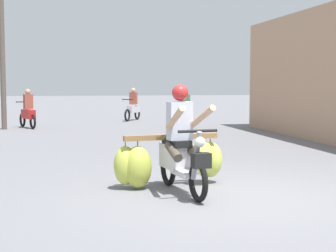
{
  "coord_description": "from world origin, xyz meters",
  "views": [
    {
      "loc": [
        -2.25,
        -6.66,
        1.6
      ],
      "look_at": [
        -0.56,
        1.48,
        0.9
      ],
      "focal_mm": 54.65,
      "sensor_mm": 36.0,
      "label": 1
    }
  ],
  "objects_px": {
    "motorbike_main_loaded": "(173,156)",
    "motorbike_distant_far_ahead": "(133,107)",
    "motorbike_distant_ahead_left": "(28,112)",
    "motorbike_distant_ahead_right": "(185,113)",
    "utility_pole": "(2,28)"
  },
  "relations": [
    {
      "from": "motorbike_distant_ahead_right",
      "to": "utility_pole",
      "type": "xyz_separation_m",
      "value": [
        -6.16,
        1.24,
        2.91
      ]
    },
    {
      "from": "motorbike_main_loaded",
      "to": "motorbike_distant_ahead_right",
      "type": "xyz_separation_m",
      "value": [
        2.54,
        9.77,
        0.06
      ]
    },
    {
      "from": "motorbike_main_loaded",
      "to": "motorbike_distant_ahead_right",
      "type": "distance_m",
      "value": 10.09
    },
    {
      "from": "motorbike_main_loaded",
      "to": "motorbike_distant_ahead_right",
      "type": "bearing_deg",
      "value": 75.45
    },
    {
      "from": "motorbike_main_loaded",
      "to": "motorbike_distant_far_ahead",
      "type": "relative_size",
      "value": 1.27
    },
    {
      "from": "motorbike_distant_ahead_right",
      "to": "utility_pole",
      "type": "bearing_deg",
      "value": 168.58
    },
    {
      "from": "motorbike_main_loaded",
      "to": "motorbike_distant_ahead_left",
      "type": "height_order",
      "value": "motorbike_main_loaded"
    },
    {
      "from": "motorbike_distant_ahead_right",
      "to": "utility_pole",
      "type": "distance_m",
      "value": 6.92
    },
    {
      "from": "motorbike_distant_ahead_left",
      "to": "motorbike_main_loaded",
      "type": "bearing_deg",
      "value": -75.98
    },
    {
      "from": "motorbike_main_loaded",
      "to": "motorbike_distant_ahead_left",
      "type": "distance_m",
      "value": 11.71
    },
    {
      "from": "utility_pole",
      "to": "motorbike_main_loaded",
      "type": "bearing_deg",
      "value": -71.8
    },
    {
      "from": "motorbike_main_loaded",
      "to": "motorbike_distant_ahead_right",
      "type": "relative_size",
      "value": 1.27
    },
    {
      "from": "motorbike_distant_ahead_left",
      "to": "motorbike_distant_far_ahead",
      "type": "distance_m",
      "value": 5.15
    },
    {
      "from": "motorbike_main_loaded",
      "to": "motorbike_distant_far_ahead",
      "type": "bearing_deg",
      "value": 84.64
    },
    {
      "from": "motorbike_distant_far_ahead",
      "to": "motorbike_distant_ahead_right",
      "type": "bearing_deg",
      "value": -75.49
    }
  ]
}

